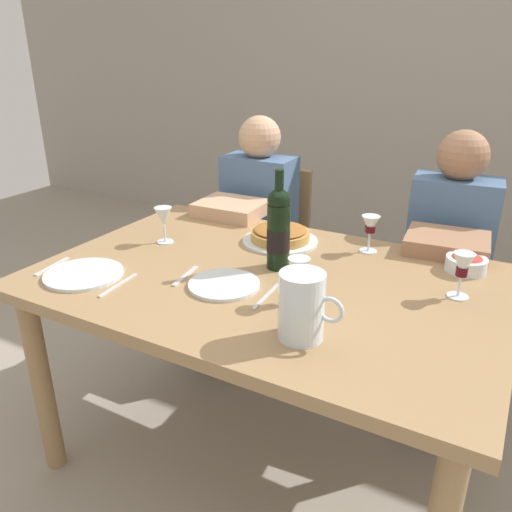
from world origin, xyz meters
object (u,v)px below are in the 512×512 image
(wine_glass_spare, at_px, (463,267))
(diner_left, at_px, (249,234))
(water_pitcher, at_px, (302,310))
(diner_right, at_px, (444,270))
(wine_bottle, at_px, (278,229))
(dinner_plate_right_setting, at_px, (84,274))
(chair_left, at_px, (270,241))
(baked_tart, at_px, (280,235))
(dinner_plate_left_setting, at_px, (224,285))
(chair_right, at_px, (446,274))
(wine_glass_left_diner, at_px, (370,226))
(wine_glass_centre, at_px, (299,272))
(wine_glass_right_diner, at_px, (164,218))
(dining_table, at_px, (267,301))
(salad_bowl, at_px, (466,263))

(wine_glass_spare, distance_m, diner_left, 1.17)
(water_pitcher, xyz_separation_m, diner_right, (0.21, 0.97, -0.22))
(wine_bottle, xyz_separation_m, dinner_plate_right_setting, (-0.52, -0.37, -0.13))
(diner_right, bearing_deg, chair_left, -18.84)
(baked_tart, relative_size, dinner_plate_left_setting, 1.28)
(diner_left, relative_size, chair_right, 1.33)
(chair_right, relative_size, diner_right, 0.75)
(dinner_plate_left_setting, relative_size, dinner_plate_right_setting, 0.89)
(dinner_plate_left_setting, bearing_deg, wine_glass_left_diner, 58.50)
(wine_glass_centre, xyz_separation_m, dinner_plate_left_setting, (-0.25, -0.02, -0.09))
(baked_tart, distance_m, wine_glass_right_diner, 0.45)
(wine_glass_left_diner, relative_size, diner_right, 0.12)
(wine_glass_centre, xyz_separation_m, diner_left, (-0.61, 0.78, -0.24))
(dining_table, bearing_deg, dinner_plate_right_setting, -150.95)
(dinner_plate_left_setting, relative_size, diner_right, 0.19)
(diner_right, bearing_deg, chair_right, -90.89)
(wine_glass_left_diner, height_order, chair_left, wine_glass_left_diner)
(wine_glass_centre, distance_m, wine_glass_spare, 0.49)
(water_pitcher, relative_size, chair_left, 0.21)
(wine_glass_spare, height_order, chair_right, wine_glass_spare)
(water_pitcher, relative_size, dinner_plate_left_setting, 0.81)
(baked_tart, bearing_deg, diner_left, 133.71)
(water_pitcher, relative_size, wine_glass_centre, 1.29)
(dinner_plate_left_setting, bearing_deg, wine_bottle, 69.44)
(dining_table, distance_m, wine_glass_centre, 0.28)
(baked_tart, bearing_deg, wine_glass_spare, -12.63)
(wine_glass_centre, distance_m, dinner_plate_right_setting, 0.72)
(wine_bottle, xyz_separation_m, salad_bowl, (0.57, 0.28, -0.11))
(wine_glass_centre, height_order, chair_right, wine_glass_centre)
(wine_glass_right_diner, distance_m, diner_right, 1.14)
(chair_left, bearing_deg, water_pitcher, 118.68)
(water_pitcher, relative_size, chair_right, 0.21)
(dinner_plate_right_setting, bearing_deg, wine_glass_spare, 21.72)
(wine_glass_spare, distance_m, dinner_plate_right_setting, 1.19)
(wine_glass_right_diner, height_order, chair_left, wine_glass_right_diner)
(wine_bottle, xyz_separation_m, chair_right, (0.44, 0.83, -0.40))
(wine_glass_left_diner, height_order, dinner_plate_left_setting, wine_glass_left_diner)
(chair_left, height_order, diner_left, diner_left)
(wine_glass_spare, bearing_deg, chair_right, 99.68)
(wine_glass_centre, height_order, chair_left, wine_glass_centre)
(diner_right, bearing_deg, salad_bowl, 102.70)
(salad_bowl, xyz_separation_m, chair_right, (-0.12, 0.56, -0.29))
(dinner_plate_left_setting, bearing_deg, wine_glass_right_diner, 151.84)
(baked_tart, bearing_deg, dinner_plate_right_setting, -125.97)
(wine_glass_left_diner, relative_size, dinner_plate_left_setting, 0.60)
(diner_left, bearing_deg, dinner_plate_right_setting, 83.11)
(baked_tart, relative_size, dinner_plate_right_setting, 1.13)
(wine_glass_centre, relative_size, diner_right, 0.12)
(wine_bottle, distance_m, diner_right, 0.81)
(water_pitcher, relative_size, wine_glass_left_diner, 1.34)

